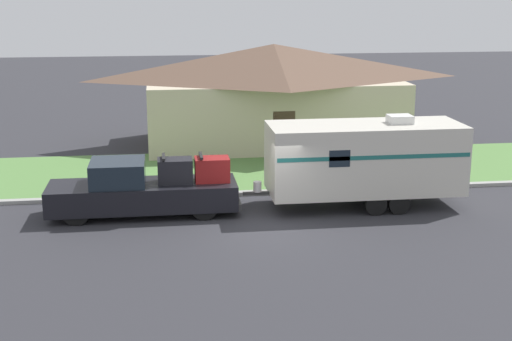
% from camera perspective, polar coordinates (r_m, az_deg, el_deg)
% --- Properties ---
extents(ground_plane, '(120.00, 120.00, 0.00)m').
position_cam_1_polar(ground_plane, '(22.73, 0.83, -4.60)').
color(ground_plane, '#2D2D33').
extents(curb_strip, '(80.00, 0.30, 0.14)m').
position_cam_1_polar(curb_strip, '(26.25, -0.37, -1.81)').
color(curb_strip, '#999993').
rests_on(curb_strip, ground_plane).
extents(lawn_strip, '(80.00, 7.00, 0.03)m').
position_cam_1_polar(lawn_strip, '(29.76, -1.26, 0.04)').
color(lawn_strip, '#568442').
rests_on(lawn_strip, ground_plane).
extents(house_across_street, '(12.98, 6.63, 4.81)m').
position_cam_1_polar(house_across_street, '(34.58, 1.40, 6.25)').
color(house_across_street, beige).
rests_on(house_across_street, ground_plane).
extents(pickup_truck, '(6.36, 1.95, 2.01)m').
position_cam_1_polar(pickup_truck, '(24.07, -8.95, -1.51)').
color(pickup_truck, black).
rests_on(pickup_truck, ground_plane).
extents(travel_trailer, '(7.55, 2.45, 3.18)m').
position_cam_1_polar(travel_trailer, '(24.82, 8.69, 0.99)').
color(travel_trailer, black).
rests_on(travel_trailer, ground_plane).
extents(mailbox, '(0.48, 0.20, 1.23)m').
position_cam_1_polar(mailbox, '(26.92, 2.83, 0.53)').
color(mailbox, brown).
rests_on(mailbox, ground_plane).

